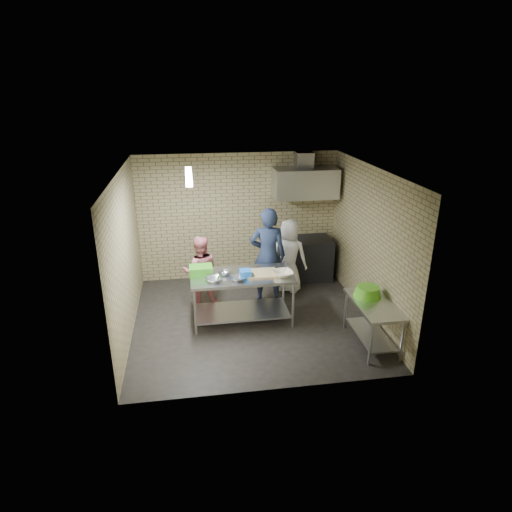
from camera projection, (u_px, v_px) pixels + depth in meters
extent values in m
plane|color=black|center=(252.00, 319.00, 8.00)|extent=(4.20, 4.20, 0.00)
plane|color=black|center=(252.00, 171.00, 7.02)|extent=(4.20, 4.20, 0.00)
cube|color=tan|center=(238.00, 217.00, 9.35)|extent=(4.20, 0.06, 2.70)
cube|color=tan|center=(274.00, 303.00, 5.67)|extent=(4.20, 0.06, 2.70)
cube|color=tan|center=(125.00, 257.00, 7.21)|extent=(0.06, 4.00, 2.70)
cube|color=tan|center=(369.00, 243.00, 7.81)|extent=(0.06, 4.00, 2.70)
cube|color=#AAADB0|center=(242.00, 298.00, 7.83)|extent=(1.78, 0.89, 0.89)
cube|color=silver|center=(372.00, 324.00, 7.11)|extent=(0.60, 1.20, 0.75)
cube|color=black|center=(303.00, 259.00, 9.55)|extent=(1.20, 0.70, 0.90)
cube|color=silver|center=(305.00, 183.00, 9.00)|extent=(1.30, 0.60, 0.60)
cube|color=#A5A8AD|center=(304.00, 160.00, 8.97)|extent=(0.35, 0.30, 0.30)
cube|color=#3F2B19|center=(316.00, 189.00, 9.28)|extent=(0.80, 0.20, 0.04)
cube|color=white|center=(189.00, 176.00, 6.90)|extent=(0.10, 1.25, 0.08)
cube|color=#33981C|center=(201.00, 270.00, 7.65)|extent=(0.39, 0.30, 0.16)
cube|color=blue|center=(245.00, 274.00, 7.56)|extent=(0.20, 0.20, 0.13)
cube|color=tan|center=(262.00, 273.00, 7.69)|extent=(0.54, 0.41, 0.03)
imported|color=silver|center=(214.00, 280.00, 7.40)|extent=(0.32, 0.32, 0.07)
imported|color=#B4B7BB|center=(224.00, 273.00, 7.66)|extent=(0.24, 0.24, 0.07)
imported|color=#B5B8BD|center=(237.00, 279.00, 7.44)|extent=(0.29, 0.29, 0.06)
imported|color=beige|center=(283.00, 274.00, 7.61)|extent=(0.39, 0.39, 0.08)
cylinder|color=green|center=(323.00, 184.00, 9.27)|extent=(0.06, 0.06, 0.15)
imported|color=#141932|center=(268.00, 256.00, 8.36)|extent=(0.76, 0.56, 1.89)
imported|color=#CA6B72|center=(200.00, 271.00, 8.29)|extent=(0.68, 0.54, 1.39)
imported|color=white|center=(289.00, 256.00, 8.86)|extent=(0.88, 0.78, 1.51)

